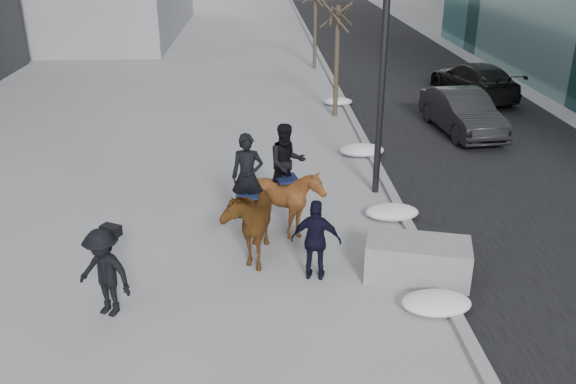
{
  "coord_description": "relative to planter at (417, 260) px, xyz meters",
  "views": [
    {
      "loc": [
        -0.61,
        -10.81,
        6.68
      ],
      "look_at": [
        0.0,
        1.2,
        1.5
      ],
      "focal_mm": 38.0,
      "sensor_mm": 36.0,
      "label": 1
    }
  ],
  "objects": [
    {
      "name": "feeder",
      "position": [
        -2.1,
        0.11,
        0.46
      ],
      "size": [
        1.1,
        0.96,
        1.75
      ],
      "color": "black",
      "rests_on": "ground"
    },
    {
      "name": "mounted_left",
      "position": [
        -3.48,
        1.18,
        0.61
      ],
      "size": [
        1.15,
        2.22,
        2.77
      ],
      "color": "#4B2C0F",
      "rests_on": "ground"
    },
    {
      "name": "tree_far",
      "position": [
        -0.22,
        20.97,
        1.85
      ],
      "size": [
        1.2,
        1.2,
        4.53
      ],
      "primitive_type": null,
      "color": "#33271E",
      "rests_on": "ground"
    },
    {
      "name": "planter",
      "position": [
        0.0,
        0.0,
        0.0
      ],
      "size": [
        2.3,
        1.55,
        0.84
      ],
      "primitive_type": "cube",
      "rotation": [
        0.0,
        0.0,
        -0.26
      ],
      "color": "gray",
      "rests_on": "ground"
    },
    {
      "name": "curb",
      "position": [
        0.38,
        9.97,
        -0.36
      ],
      "size": [
        0.25,
        90.0,
        0.12
      ],
      "primitive_type": "cube",
      "color": "gray",
      "rests_on": "ground"
    },
    {
      "name": "mounted_right",
      "position": [
        -2.59,
        2.09,
        0.67
      ],
      "size": [
        1.74,
        1.88,
        2.71
      ],
      "color": "#47200E",
      "rests_on": "ground"
    },
    {
      "name": "ground",
      "position": [
        -2.62,
        -0.03,
        -0.42
      ],
      "size": [
        120.0,
        120.0,
        0.0
      ],
      "primitive_type": "plane",
      "color": "gray",
      "rests_on": "ground"
    },
    {
      "name": "lamppost",
      "position": [
        -0.02,
        4.69,
        4.57
      ],
      "size": [
        0.25,
        1.65,
        9.09
      ],
      "color": "black",
      "rests_on": "ground"
    },
    {
      "name": "camera_crew",
      "position": [
        -6.12,
        -0.97,
        0.47
      ],
      "size": [
        1.31,
        1.1,
        1.75
      ],
      "color": "black",
      "rests_on": "ground"
    },
    {
      "name": "car_far",
      "position": [
        6.07,
        14.64,
        0.33
      ],
      "size": [
        2.88,
        5.45,
        1.51
      ],
      "primitive_type": "imported",
      "rotation": [
        0.0,
        0.0,
        3.3
      ],
      "color": "black",
      "rests_on": "ground"
    },
    {
      "name": "car_near",
      "position": [
        4.02,
        9.76,
        0.33
      ],
      "size": [
        2.05,
        4.68,
        1.5
      ],
      "primitive_type": "imported",
      "rotation": [
        0.0,
        0.0,
        0.1
      ],
      "color": "black",
      "rests_on": "ground"
    },
    {
      "name": "snow_piles",
      "position": [
        0.08,
        5.27,
        -0.25
      ],
      "size": [
        1.43,
        15.68,
        0.36
      ],
      "color": "silver",
      "rests_on": "ground"
    },
    {
      "name": "tree_near",
      "position": [
        -0.22,
        12.12,
        1.89
      ],
      "size": [
        1.2,
        1.2,
        4.62
      ],
      "primitive_type": null,
      "color": "#352A1F",
      "rests_on": "ground"
    },
    {
      "name": "road",
      "position": [
        4.38,
        9.97,
        -0.41
      ],
      "size": [
        8.0,
        90.0,
        0.01
      ],
      "primitive_type": "cube",
      "color": "black",
      "rests_on": "ground"
    }
  ]
}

